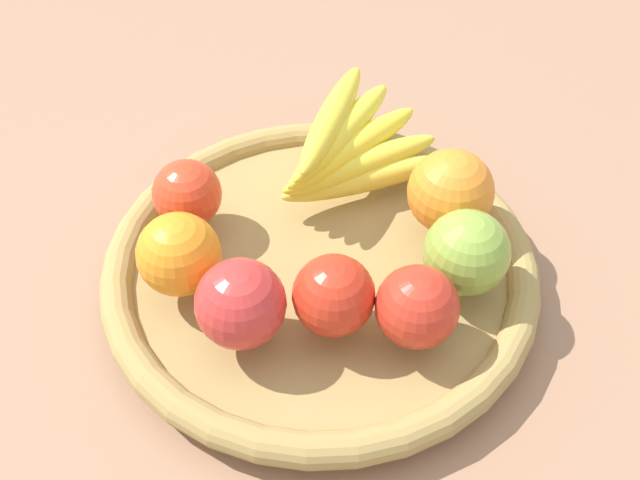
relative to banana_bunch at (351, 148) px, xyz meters
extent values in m
plane|color=#956C51|center=(0.09, 0.06, -0.08)|extent=(2.40, 2.40, 0.00)
cylinder|color=#9D814A|center=(0.09, 0.06, -0.07)|extent=(0.38, 0.38, 0.03)
torus|color=#A18549|center=(0.09, 0.06, -0.05)|extent=(0.41, 0.41, 0.03)
ellipsoid|color=yellow|center=(0.00, 0.02, -0.02)|extent=(0.17, 0.09, 0.03)
ellipsoid|color=yellow|center=(0.00, 0.01, -0.01)|extent=(0.17, 0.07, 0.03)
ellipsoid|color=yellow|center=(0.00, 0.00, 0.00)|extent=(0.17, 0.03, 0.03)
ellipsoid|color=yellow|center=(0.00, -0.01, 0.01)|extent=(0.17, 0.07, 0.03)
ellipsoid|color=yellow|center=(0.00, -0.02, 0.02)|extent=(0.16, 0.11, 0.03)
sphere|color=red|center=(0.14, 0.12, 0.00)|extent=(0.09, 0.09, 0.07)
sphere|color=red|center=(0.20, 0.08, 0.00)|extent=(0.08, 0.08, 0.08)
sphere|color=#83A53C|center=(0.02, 0.17, 0.00)|extent=(0.09, 0.09, 0.08)
sphere|color=orange|center=(0.20, 0.00, 0.00)|extent=(0.10, 0.10, 0.07)
sphere|color=red|center=(0.15, -0.06, -0.01)|extent=(0.08, 0.08, 0.07)
sphere|color=red|center=(0.09, 0.18, 0.00)|extent=(0.09, 0.09, 0.07)
sphere|color=orange|center=(-0.02, 0.11, 0.00)|extent=(0.09, 0.09, 0.08)
camera|label=1|loc=(0.40, 0.40, 0.48)|focal=42.45mm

